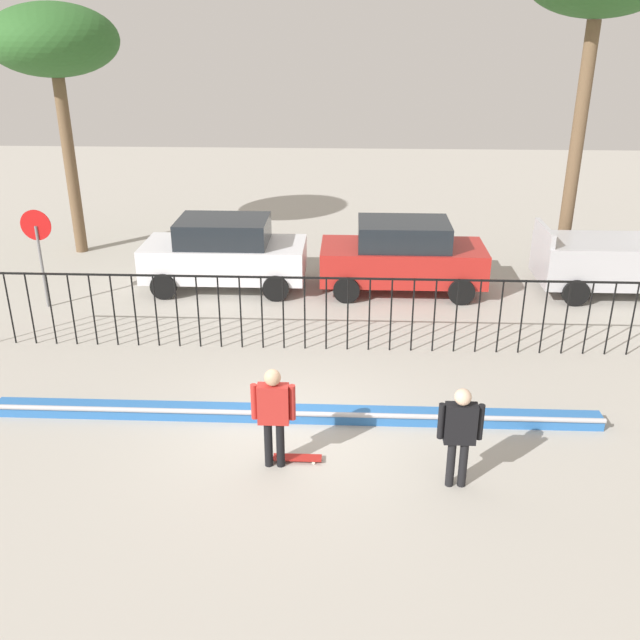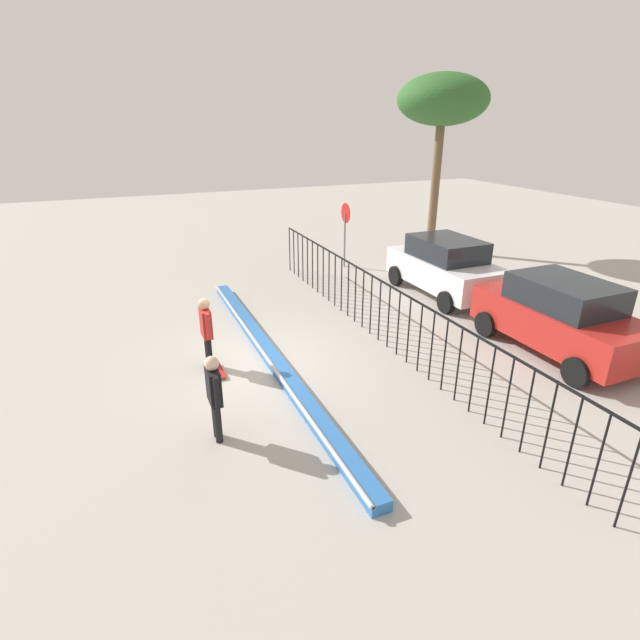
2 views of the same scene
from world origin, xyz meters
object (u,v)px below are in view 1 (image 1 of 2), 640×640
Objects in this scene: camera_operator at (460,429)px; parked_car_white at (225,253)px; parked_car_red at (402,256)px; stop_sign at (39,245)px; skateboarder at (273,409)px; skateboard at (297,458)px; palm_tree_short at (53,43)px; pickup_truck at (640,256)px.

camera_operator is 10.04m from parked_car_white.
stop_sign is at bearing -168.20° from parked_car_red.
parked_car_red is (-0.32, 8.63, -0.05)m from camera_operator.
skateboarder reaches higher than camera_operator.
skateboarder is 2.18× the size of skateboard.
stop_sign is (-9.34, 7.05, 0.60)m from camera_operator.
palm_tree_short is (-7.64, 11.14, 6.04)m from skateboard.
stop_sign is at bearing 127.89° from skateboarder.
pickup_truck is 15.29m from stop_sign.
parked_car_red reaches higher than skateboard.
parked_car_white is at bearing 20.74° from stop_sign.
parked_car_red is 6.17m from pickup_truck.
camera_operator is 0.68× the size of stop_sign.
skateboarder is at bearing -70.62° from parked_car_white.
skateboarder is 8.61m from parked_car_red.
parked_car_red is at bearing -17.24° from palm_tree_short.
camera_operator is at bearing -6.56° from skateboard.
stop_sign is at bearing -172.94° from pickup_truck.
camera_operator is 16.29m from palm_tree_short.
parked_car_red is (4.74, -0.04, 0.00)m from parked_car_white.
camera_operator is at bearing -37.03° from stop_sign.
parked_car_white is 0.91× the size of pickup_truck.
parked_car_white is at bearing -30.61° from palm_tree_short.
skateboarder is 8.55m from parked_car_white.
parked_car_white is 1.00× the size of parked_car_red.
parked_car_red is at bearing 4.01° from parked_car_white.
parked_car_white is (-5.07, 8.67, -0.05)m from camera_operator.
camera_operator is at bearing -86.00° from parked_car_red.
skateboarder is at bearing -135.58° from pickup_truck.
parked_car_red is (2.19, 8.09, 0.91)m from skateboard.
skateboarder is at bearing -153.32° from skateboard.
palm_tree_short is (-9.83, 3.05, 5.13)m from parked_car_red.
pickup_truck reaches higher than skateboard.
skateboarder is 2.90m from camera_operator.
pickup_truck is at bearing -70.15° from camera_operator.
stop_sign is at bearing -80.04° from palm_tree_short.
skateboard is at bearing -43.62° from stop_sign.
stop_sign is (-9.02, -1.58, 0.64)m from parked_car_red.
stop_sign reaches higher than camera_operator.
parked_car_white is at bearing 113.02° from skateboard.
camera_operator is at bearing -123.07° from pickup_truck.
parked_car_white is at bearing -179.00° from pickup_truck.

